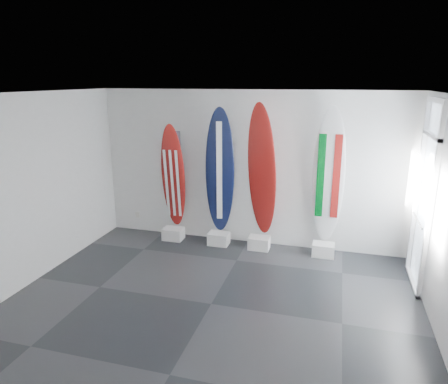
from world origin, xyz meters
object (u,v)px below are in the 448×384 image
(surfboard_navy, at_px, (220,171))
(surfboard_swiss, at_px, (262,171))
(surfboard_usa, at_px, (173,177))
(surfboard_italy, at_px, (328,176))

(surfboard_navy, distance_m, surfboard_swiss, 0.82)
(surfboard_usa, height_order, surfboard_italy, surfboard_italy)
(surfboard_swiss, distance_m, surfboard_italy, 1.21)
(surfboard_navy, height_order, surfboard_italy, surfboard_italy)
(surfboard_usa, bearing_deg, surfboard_italy, -2.96)
(surfboard_italy, bearing_deg, surfboard_swiss, -178.03)
(surfboard_navy, height_order, surfboard_swiss, surfboard_swiss)
(surfboard_navy, relative_size, surfboard_italy, 0.97)
(surfboard_swiss, height_order, surfboard_italy, surfboard_swiss)
(surfboard_usa, height_order, surfboard_swiss, surfboard_swiss)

